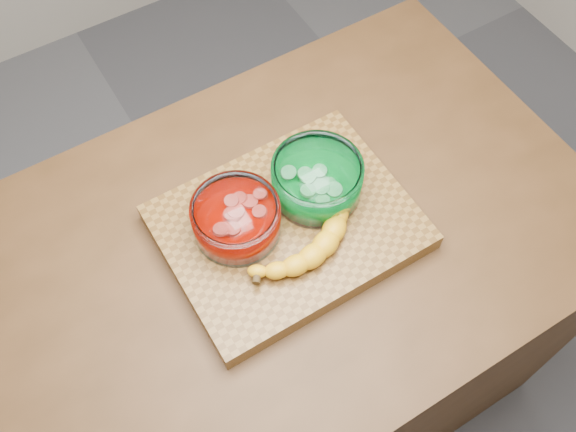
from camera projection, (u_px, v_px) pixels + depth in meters
ground at (288, 375)px, 1.98m from camera, size 3.50×3.50×0.00m
counter at (288, 321)px, 1.60m from camera, size 1.20×0.80×0.90m
cutting_board at (288, 227)px, 1.19m from camera, size 0.45×0.35×0.04m
bowl_red at (236, 219)px, 1.14m from camera, size 0.16×0.16×0.07m
bowl_green at (317, 180)px, 1.18m from camera, size 0.17×0.17×0.08m
banana at (300, 230)px, 1.15m from camera, size 0.28×0.18×0.04m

